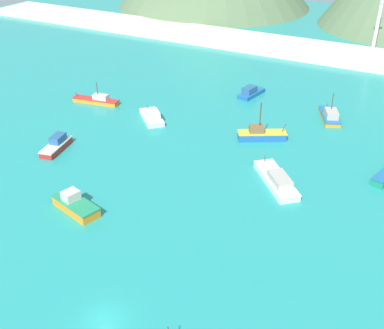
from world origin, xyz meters
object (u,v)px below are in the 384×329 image
(fishing_boat_1, at_px, (261,134))
(fishing_boat_9, at_px, (152,116))
(fishing_boat_7, at_px, (277,180))
(radio_tower, at_px, (380,12))
(fishing_boat_6, at_px, (251,92))
(fishing_boat_0, at_px, (97,100))
(fishing_boat_3, at_px, (330,116))
(fishing_boat_5, at_px, (75,205))
(fishing_boat_2, at_px, (57,145))

(fishing_boat_1, xyz_separation_m, fishing_boat_9, (-21.31, -2.53, -0.19))
(fishing_boat_7, height_order, radio_tower, radio_tower)
(fishing_boat_6, distance_m, fishing_boat_7, 35.39)
(fishing_boat_0, distance_m, fishing_boat_3, 47.04)
(fishing_boat_0, relative_size, fishing_boat_5, 1.28)
(radio_tower, bearing_deg, fishing_boat_0, -126.04)
(fishing_boat_3, bearing_deg, fishing_boat_5, -116.10)
(fishing_boat_0, relative_size, fishing_boat_6, 1.33)
(fishing_boat_2, distance_m, fishing_boat_6, 43.08)
(fishing_boat_9, bearing_deg, fishing_boat_6, 60.32)
(fishing_boat_1, height_order, radio_tower, radio_tower)
(fishing_boat_3, distance_m, fishing_boat_6, 18.48)
(fishing_boat_0, height_order, fishing_boat_2, fishing_boat_0)
(fishing_boat_1, height_order, fishing_boat_6, fishing_boat_1)
(fishing_boat_6, height_order, fishing_boat_7, fishing_boat_6)
(fishing_boat_1, distance_m, fishing_boat_3, 16.70)
(fishing_boat_2, distance_m, fishing_boat_7, 37.36)
(fishing_boat_5, relative_size, radio_tower, 0.35)
(fishing_boat_2, relative_size, fishing_boat_6, 0.98)
(fishing_boat_5, xyz_separation_m, radio_tower, (22.33, 91.74, 10.65))
(fishing_boat_3, relative_size, fishing_boat_6, 1.16)
(fishing_boat_2, bearing_deg, radio_tower, 65.10)
(fishing_boat_0, height_order, fishing_boat_5, fishing_boat_0)
(fishing_boat_6, height_order, fishing_boat_9, fishing_boat_6)
(fishing_boat_2, bearing_deg, fishing_boat_5, -39.63)
(fishing_boat_0, relative_size, fishing_boat_3, 1.15)
(fishing_boat_7, bearing_deg, fishing_boat_3, 88.02)
(fishing_boat_0, bearing_deg, fishing_boat_5, -55.56)
(fishing_boat_5, xyz_separation_m, fishing_boat_6, (4.83, 50.55, -0.12))
(fishing_boat_0, distance_m, fishing_boat_5, 38.11)
(fishing_boat_3, distance_m, fishing_boat_9, 34.30)
(fishing_boat_1, xyz_separation_m, fishing_boat_6, (-9.54, 18.13, -0.15))
(fishing_boat_5, bearing_deg, radio_tower, 76.32)
(fishing_boat_7, distance_m, fishing_boat_9, 30.70)
(fishing_boat_6, relative_size, radio_tower, 0.34)
(fishing_boat_2, height_order, fishing_boat_6, fishing_boat_2)
(fishing_boat_5, bearing_deg, fishing_boat_2, 140.37)
(fishing_boat_2, xyz_separation_m, fishing_boat_3, (37.55, 34.65, -0.08))
(fishing_boat_2, relative_size, fishing_boat_9, 0.94)
(fishing_boat_2, bearing_deg, fishing_boat_0, 109.72)
(fishing_boat_9, bearing_deg, fishing_boat_3, 29.48)
(fishing_boat_0, xyz_separation_m, fishing_boat_9, (14.61, -1.54, 0.07))
(fishing_boat_3, bearing_deg, fishing_boat_7, -91.98)
(fishing_boat_0, relative_size, radio_tower, 0.45)
(fishing_boat_1, bearing_deg, fishing_boat_6, 117.75)
(fishing_boat_3, bearing_deg, fishing_boat_2, -137.30)
(fishing_boat_2, height_order, fishing_boat_9, fishing_boat_2)
(fishing_boat_3, bearing_deg, radio_tower, 90.74)
(fishing_boat_3, relative_size, radio_tower, 0.39)
(fishing_boat_3, relative_size, fishing_boat_9, 1.11)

